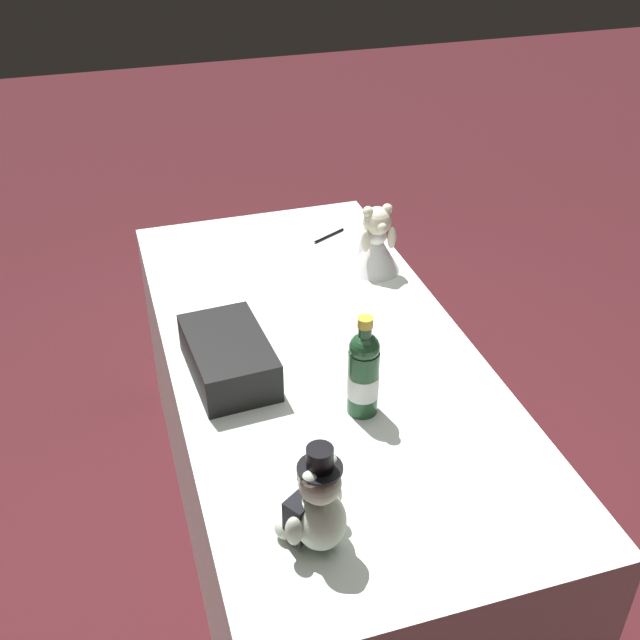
% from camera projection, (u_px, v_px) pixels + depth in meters
% --- Properties ---
extents(ground_plane, '(12.00, 12.00, 0.00)m').
position_uv_depth(ground_plane, '(320.00, 534.00, 2.69)').
color(ground_plane, '#47191E').
extents(reception_table, '(1.85, 0.87, 0.79)m').
position_uv_depth(reception_table, '(320.00, 450.00, 2.47)').
color(reception_table, white).
rests_on(reception_table, ground_plane).
extents(teddy_bear_groom, '(0.16, 0.15, 0.27)m').
position_uv_depth(teddy_bear_groom, '(316.00, 507.00, 1.61)').
color(teddy_bear_groom, silver).
rests_on(teddy_bear_groom, reception_table).
extents(teddy_bear_bride, '(0.20, 0.17, 0.24)m').
position_uv_depth(teddy_bear_bride, '(374.00, 241.00, 2.59)').
color(teddy_bear_bride, white).
rests_on(teddy_bear_bride, reception_table).
extents(champagne_bottle, '(0.08, 0.08, 0.29)m').
position_uv_depth(champagne_bottle, '(363.00, 372.00, 1.95)').
color(champagne_bottle, '#1F4828').
rests_on(champagne_bottle, reception_table).
extents(signing_pen, '(0.08, 0.14, 0.01)m').
position_uv_depth(signing_pen, '(328.00, 236.00, 2.83)').
color(signing_pen, black).
rests_on(signing_pen, reception_table).
extents(gift_case_black, '(0.35, 0.23, 0.12)m').
position_uv_depth(gift_case_black, '(229.00, 357.00, 2.12)').
color(gift_case_black, black).
rests_on(gift_case_black, reception_table).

